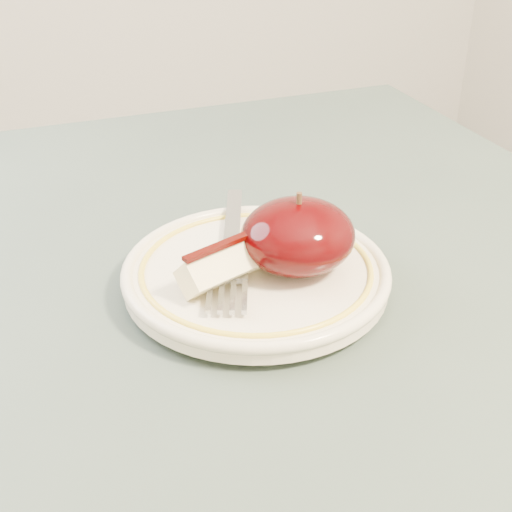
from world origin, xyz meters
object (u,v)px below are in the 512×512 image
object	(u,v)px
fork	(231,247)
plate	(256,273)
table	(138,454)
apple_half	(298,236)

from	to	relation	value
fork	plate	bearing A→B (deg)	-138.76
plate	fork	xyz separation A→B (m)	(-0.01, 0.03, 0.01)
fork	table	bearing A→B (deg)	147.77
apple_half	fork	bearing A→B (deg)	137.08
apple_half	fork	size ratio (longest dim) A/B	0.47
table	apple_half	bearing A→B (deg)	14.80
table	plate	xyz separation A→B (m)	(0.11, 0.04, 0.10)
apple_half	plate	bearing A→B (deg)	163.13
table	apple_half	xyz separation A→B (m)	(0.13, 0.04, 0.13)
plate	apple_half	bearing A→B (deg)	-16.87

